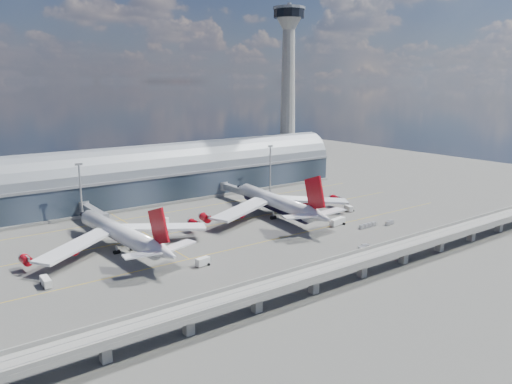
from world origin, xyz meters
TOP-DOWN VIEW (x-y plane):
  - ground at (0.00, 0.00)m, footprint 500.00×500.00m
  - taxi_lines at (0.00, 22.11)m, footprint 200.00×80.12m
  - terminal at (0.00, 77.99)m, footprint 200.00×30.00m
  - control_tower at (85.00, 83.00)m, footprint 19.00×19.00m
  - guideway at (-0.00, -55.00)m, footprint 220.00×8.50m
  - floodlight_mast_left at (-50.00, 55.00)m, footprint 3.00×0.70m
  - floodlight_mast_right at (50.00, 55.00)m, footprint 3.00×0.70m
  - airliner_left at (-49.71, 11.67)m, footprint 66.82×70.23m
  - airliner_right at (22.53, 14.57)m, footprint 71.22×74.48m
  - jet_bridge_left at (-46.40, 53.12)m, footprint 4.40×28.00m
  - jet_bridge_right at (26.26, 51.18)m, footprint 4.40×32.00m
  - service_truck_0 at (-79.87, -5.33)m, footprint 2.32×6.33m
  - service_truck_1 at (-34.54, -18.05)m, footprint 4.95×2.88m
  - service_truck_2 at (34.40, -10.64)m, footprint 8.41×3.64m
  - service_truck_3 at (55.31, 2.90)m, footprint 3.60×5.74m
  - service_truck_4 at (46.70, 29.08)m, footprint 3.77×5.39m
  - service_truck_5 at (-22.90, 35.33)m, footprint 4.27×5.62m
  - cargo_train_0 at (18.66, -38.90)m, footprint 5.76×3.11m
  - cargo_train_1 at (42.15, -20.22)m, footprint 9.42×1.69m
  - cargo_train_2 at (52.49, -23.00)m, footprint 4.88×2.25m

SIDE VIEW (x-z plane):
  - ground at x=0.00m, z-range 0.00..0.00m
  - taxi_lines at x=0.00m, z-range 0.00..0.01m
  - cargo_train_1 at x=42.15m, z-range 0.03..1.60m
  - cargo_train_2 at x=52.49m, z-range 0.03..1.63m
  - cargo_train_0 at x=18.66m, z-range 0.04..1.91m
  - service_truck_5 at x=-22.90m, z-range 0.03..2.58m
  - service_truck_3 at x=55.31m, z-range 0.03..2.62m
  - service_truck_0 at x=-79.87m, z-range 0.04..2.65m
  - service_truck_1 at x=-34.54m, z-range 0.01..2.73m
  - service_truck_4 at x=46.70m, z-range 0.01..2.86m
  - service_truck_2 at x=34.40m, z-range 0.06..3.01m
  - jet_bridge_left at x=-46.40m, z-range 1.55..8.80m
  - jet_bridge_right at x=26.26m, z-range 1.56..8.81m
  - guideway at x=0.00m, z-range 1.69..8.89m
  - airliner_left at x=-49.71m, z-range -4.58..16.80m
  - airliner_right at x=22.53m, z-range -5.69..17.94m
  - terminal at x=0.00m, z-range -2.66..25.34m
  - floodlight_mast_left at x=-50.00m, z-range 0.78..26.48m
  - floodlight_mast_right at x=50.00m, z-range 0.78..26.48m
  - control_tower at x=85.00m, z-range 0.14..103.14m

